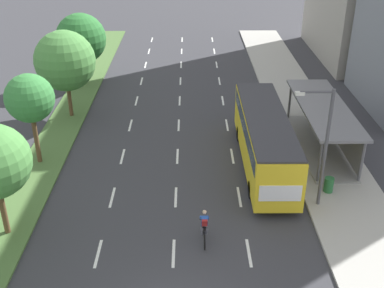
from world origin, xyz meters
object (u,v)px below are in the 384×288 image
at_px(bus, 265,136).
at_px(median_tree_fifth, 81,39).
at_px(bus_shelter, 326,122).
at_px(cyclist, 204,228).
at_px(median_tree_fourth, 65,61).
at_px(streetlight, 323,141).
at_px(trash_bin, 329,185).
at_px(median_tree_third, 30,99).

height_order(bus, median_tree_fifth, median_tree_fifth).
bearing_deg(bus_shelter, cyclist, -130.33).
bearing_deg(bus_shelter, bus, -151.82).
relative_size(bus_shelter, median_tree_fifth, 1.62).
xyz_separation_m(median_tree_fourth, median_tree_fifth, (-0.29, 7.07, -0.27)).
distance_m(median_tree_fourth, streetlight, 19.52).
bearing_deg(trash_bin, cyclist, -149.63).
height_order(cyclist, median_tree_fifth, median_tree_fifth).
xyz_separation_m(bus, median_tree_third, (-13.77, 0.47, 2.22)).
bearing_deg(streetlight, median_tree_fourth, 142.55).
xyz_separation_m(cyclist, median_tree_fifth, (-9.81, 21.84, 3.26)).
bearing_deg(bus, trash_bin, -44.30).
bearing_deg(median_tree_fifth, bus, -47.04).
relative_size(median_tree_third, trash_bin, 6.63).
bearing_deg(median_tree_fifth, streetlight, -50.20).
bearing_deg(median_tree_third, bus_shelter, 5.75).
bearing_deg(trash_bin, median_tree_third, 168.03).
bearing_deg(cyclist, bus, 62.25).
bearing_deg(bus_shelter, streetlight, -107.68).
height_order(bus_shelter, cyclist, bus_shelter).
bearing_deg(median_tree_fourth, bus, -29.52).
relative_size(cyclist, trash_bin, 2.14).
distance_m(cyclist, median_tree_fifth, 24.16).
bearing_deg(trash_bin, streetlight, -130.66).
relative_size(cyclist, median_tree_fifth, 0.30).
height_order(median_tree_fourth, trash_bin, median_tree_fourth).
xyz_separation_m(bus, trash_bin, (3.20, -3.12, -1.49)).
bearing_deg(bus, median_tree_third, 178.03).
bearing_deg(streetlight, median_tree_fifth, 129.80).
xyz_separation_m(median_tree_fifth, streetlight, (15.78, -18.94, -0.16)).
distance_m(bus_shelter, median_tree_fifth, 21.83).
bearing_deg(bus, median_tree_fourth, 150.48).
distance_m(bus_shelter, trash_bin, 5.67).
bearing_deg(median_tree_third, median_tree_fourth, 86.40).
bearing_deg(median_tree_fifth, bus_shelter, -34.56).
xyz_separation_m(median_tree_third, median_tree_fourth, (0.44, 7.07, 0.04)).
distance_m(bus_shelter, median_tree_fourth, 18.53).
distance_m(median_tree_third, median_tree_fifth, 14.14).
distance_m(bus_shelter, bus, 4.86).
bearing_deg(streetlight, bus_shelter, 72.32).
xyz_separation_m(bus, median_tree_fifth, (-13.61, 14.61, 1.99)).
bearing_deg(median_tree_third, trash_bin, -11.97).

